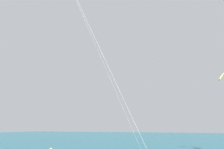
% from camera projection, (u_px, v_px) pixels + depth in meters
% --- Properties ---
extents(sea, '(200.00, 120.00, 0.20)m').
position_uv_depth(sea, '(192.00, 138.00, 71.85)').
color(sea, '#146075').
rests_on(sea, ground).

